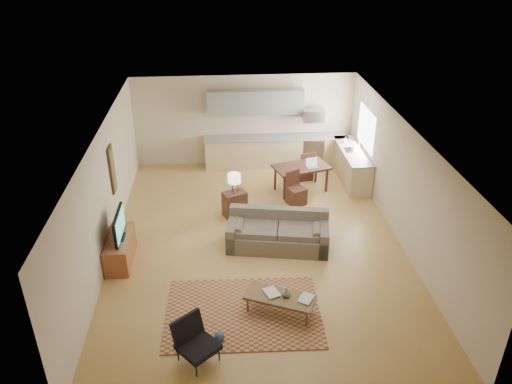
{
  "coord_description": "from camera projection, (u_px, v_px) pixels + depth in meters",
  "views": [
    {
      "loc": [
        -0.79,
        -9.53,
        6.36
      ],
      "look_at": [
        0.0,
        0.3,
        1.15
      ],
      "focal_mm": 35.0,
      "sensor_mm": 36.0,
      "label": 1
    }
  ],
  "objects": [
    {
      "name": "console_table",
      "position": [
        235.0,
        204.0,
        12.36
      ],
      "size": [
        0.66,
        0.56,
        0.65
      ],
      "primitive_type": null,
      "rotation": [
        0.0,
        0.0,
        0.42
      ],
      "color": "#391F18",
      "rests_on": "floor"
    },
    {
      "name": "kitchen_range",
      "position": [
        312.0,
        150.0,
        15.04
      ],
      "size": [
        0.62,
        0.62,
        0.9
      ],
      "primitive_type": "cube",
      "color": "#A5A8AD",
      "rests_on": "ground"
    },
    {
      "name": "room",
      "position": [
        257.0,
        190.0,
        10.8
      ],
      "size": [
        9.0,
        9.0,
        9.0
      ],
      "color": "#A67F42",
      "rests_on": "ground"
    },
    {
      "name": "book_b",
      "position": [
        300.0,
        297.0,
        9.13
      ],
      "size": [
        0.52,
        0.53,
        0.02
      ],
      "primitive_type": "imported",
      "rotation": [
        0.0,
        0.0,
        -0.57
      ],
      "color": "navy",
      "rests_on": "coffee_table"
    },
    {
      "name": "dining_chair_far",
      "position": [
        305.0,
        165.0,
        14.16
      ],
      "size": [
        0.49,
        0.51,
        0.87
      ],
      "primitive_type": null,
      "rotation": [
        0.0,
        0.0,
        3.34
      ],
      "color": "#391F18",
      "rests_on": "floor"
    },
    {
      "name": "kitchen_microwave",
      "position": [
        314.0,
        115.0,
        14.55
      ],
      "size": [
        0.62,
        0.4,
        0.35
      ],
      "primitive_type": "cube",
      "color": "#A5A8AD",
      "rests_on": "room"
    },
    {
      "name": "coffee_table",
      "position": [
        280.0,
        304.0,
        9.25
      ],
      "size": [
        1.39,
        1.0,
        0.39
      ],
      "primitive_type": null,
      "rotation": [
        0.0,
        0.0,
        -0.42
      ],
      "color": "brown",
      "rests_on": "floor"
    },
    {
      "name": "book_a",
      "position": [
        266.0,
        294.0,
        9.18
      ],
      "size": [
        0.46,
        0.49,
        0.03
      ],
      "primitive_type": "imported",
      "rotation": [
        0.0,
        0.0,
        0.36
      ],
      "color": "maroon",
      "rests_on": "coffee_table"
    },
    {
      "name": "tv_credenza",
      "position": [
        120.0,
        249.0,
        10.67
      ],
      "size": [
        0.5,
        1.29,
        0.59
      ],
      "primitive_type": null,
      "color": "brown",
      "rests_on": "floor"
    },
    {
      "name": "sofa",
      "position": [
        278.0,
        231.0,
        11.08
      ],
      "size": [
        2.48,
        1.41,
        0.81
      ],
      "primitive_type": null,
      "rotation": [
        0.0,
        0.0,
        -0.18
      ],
      "color": "#5C5546",
      "rests_on": "floor"
    },
    {
      "name": "soap_bottle",
      "position": [
        345.0,
        140.0,
        14.28
      ],
      "size": [
        0.12,
        0.12,
        0.19
      ],
      "primitive_type": "imported",
      "rotation": [
        0.0,
        0.0,
        -0.17
      ],
      "color": "#FFF4C0",
      "rests_on": "kitchen_counter_right"
    },
    {
      "name": "wall_art_left",
      "position": [
        113.0,
        169.0,
        11.27
      ],
      "size": [
        0.06,
        0.42,
        1.1
      ],
      "primitive_type": null,
      "color": "olive",
      "rests_on": "room"
    },
    {
      "name": "rug",
      "position": [
        243.0,
        312.0,
        9.33
      ],
      "size": [
        2.94,
        2.08,
        0.02
      ],
      "primitive_type": "cube",
      "rotation": [
        0.0,
        0.0,
        -0.03
      ],
      "color": "brown",
      "rests_on": "floor"
    },
    {
      "name": "triptych",
      "position": [
        241.0,
        108.0,
        14.54
      ],
      "size": [
        1.7,
        0.04,
        0.5
      ],
      "primitive_type": null,
      "color": "#FFF4C0",
      "rests_on": "room"
    },
    {
      "name": "armchair",
      "position": [
        198.0,
        343.0,
        8.12
      ],
      "size": [
        0.95,
        0.95,
        0.77
      ],
      "primitive_type": null,
      "rotation": [
        0.0,
        0.0,
        0.7
      ],
      "color": "black",
      "rests_on": "floor"
    },
    {
      "name": "laptop",
      "position": [
        313.0,
        163.0,
        13.25
      ],
      "size": [
        0.34,
        0.28,
        0.23
      ],
      "primitive_type": null,
      "rotation": [
        0.0,
        0.0,
        0.17
      ],
      "color": "#A5A8AD",
      "rests_on": "dining_table"
    },
    {
      "name": "kitchen_counter_right",
      "position": [
        352.0,
        165.0,
        14.06
      ],
      "size": [
        0.64,
        2.26,
        0.92
      ],
      "primitive_type": null,
      "color": "tan",
      "rests_on": "ground"
    },
    {
      "name": "dining_chair_near",
      "position": [
        297.0,
        188.0,
        12.84
      ],
      "size": [
        0.58,
        0.58,
        0.88
      ],
      "primitive_type": null,
      "rotation": [
        0.0,
        0.0,
        0.47
      ],
      "color": "#391F18",
      "rests_on": "floor"
    },
    {
      "name": "window_right",
      "position": [
        366.0,
        129.0,
        13.58
      ],
      "size": [
        0.02,
        1.4,
        1.05
      ],
      "primitive_type": "cube",
      "color": "white",
      "rests_on": "room"
    },
    {
      "name": "upper_cabinets",
      "position": [
        255.0,
        102.0,
        14.35
      ],
      "size": [
        2.8,
        0.34,
        0.7
      ],
      "primitive_type": "cube",
      "color": "gray",
      "rests_on": "room"
    },
    {
      "name": "table_lamp",
      "position": [
        234.0,
        183.0,
        12.09
      ],
      "size": [
        0.43,
        0.43,
        0.52
      ],
      "primitive_type": null,
      "rotation": [
        0.0,
        0.0,
        0.53
      ],
      "color": "beige",
      "rests_on": "console_table"
    },
    {
      "name": "dining_table",
      "position": [
        301.0,
        178.0,
        13.54
      ],
      "size": [
        1.63,
        1.22,
        0.73
      ],
      "primitive_type": null,
      "rotation": [
        0.0,
        0.0,
        0.3
      ],
      "color": "#391F18",
      "rests_on": "floor"
    },
    {
      "name": "vase",
      "position": [
        286.0,
        292.0,
        9.13
      ],
      "size": [
        0.21,
        0.21,
        0.16
      ],
      "primitive_type": "imported",
      "rotation": [
        0.0,
        0.0,
        -0.18
      ],
      "color": "black",
      "rests_on": "coffee_table"
    },
    {
      "name": "tv",
      "position": [
        119.0,
        225.0,
        10.39
      ],
      "size": [
        0.1,
        0.99,
        0.59
      ],
      "primitive_type": null,
      "color": "black",
      "rests_on": "tv_credenza"
    },
    {
      "name": "kitchen_counter_back",
      "position": [
        276.0,
        151.0,
        14.96
      ],
      "size": [
        4.26,
        0.64,
        0.92
      ],
      "primitive_type": null,
      "color": "tan",
      "rests_on": "ground"
    }
  ]
}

